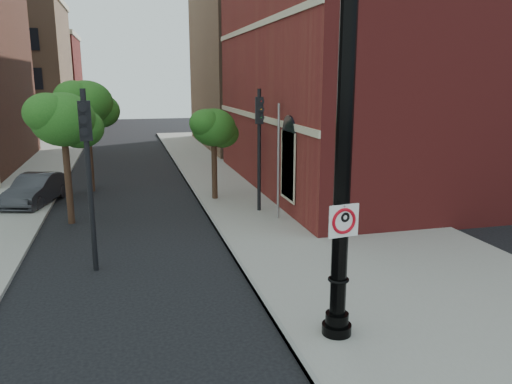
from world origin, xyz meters
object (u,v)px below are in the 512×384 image
object	(u,v)px
no_parking_sign	(344,221)
traffic_signal_left	(87,151)
parked_car	(36,190)
traffic_signal_right	(259,131)
lamppost	(342,181)

from	to	relation	value
no_parking_sign	traffic_signal_left	xyz separation A→B (m)	(-4.93, 5.34, 0.77)
no_parking_sign	parked_car	bearing A→B (deg)	112.11
traffic_signal_right	lamppost	bearing A→B (deg)	-85.30
no_parking_sign	traffic_signal_left	size ratio (longest dim) A/B	0.13
no_parking_sign	traffic_signal_right	world-z (taller)	traffic_signal_right
parked_car	traffic_signal_left	xyz separation A→B (m)	(2.76, -8.42, 2.70)
lamppost	traffic_signal_right	distance (m)	9.90
lamppost	no_parking_sign	bearing A→B (deg)	-96.48
lamppost	no_parking_sign	size ratio (longest dim) A/B	11.08
traffic_signal_right	parked_car	bearing A→B (deg)	167.39
lamppost	traffic_signal_right	bearing A→B (deg)	84.12
lamppost	traffic_signal_left	bearing A→B (deg)	133.82
traffic_signal_left	parked_car	bearing A→B (deg)	100.58
lamppost	parked_car	size ratio (longest dim) A/B	1.82
traffic_signal_right	traffic_signal_left	bearing A→B (deg)	-131.29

